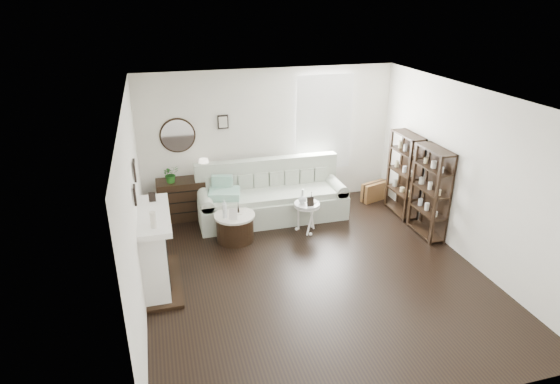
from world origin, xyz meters
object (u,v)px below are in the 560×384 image
object	(u,v)px
sofa	(271,199)
drum_table	(235,227)
pedestal_table	(307,206)
dresser	(188,198)

from	to	relation	value
sofa	drum_table	bearing A→B (deg)	-137.87
pedestal_table	dresser	bearing A→B (deg)	149.40
sofa	drum_table	world-z (taller)	sofa
drum_table	pedestal_table	bearing A→B (deg)	-1.30
dresser	pedestal_table	distance (m)	2.30
sofa	dresser	size ratio (longest dim) A/B	2.43
sofa	pedestal_table	size ratio (longest dim) A/B	4.96
dresser	pedestal_table	size ratio (longest dim) A/B	2.05
sofa	pedestal_table	xyz separation A→B (m)	(0.46, -0.79, 0.15)
drum_table	pedestal_table	distance (m)	1.32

